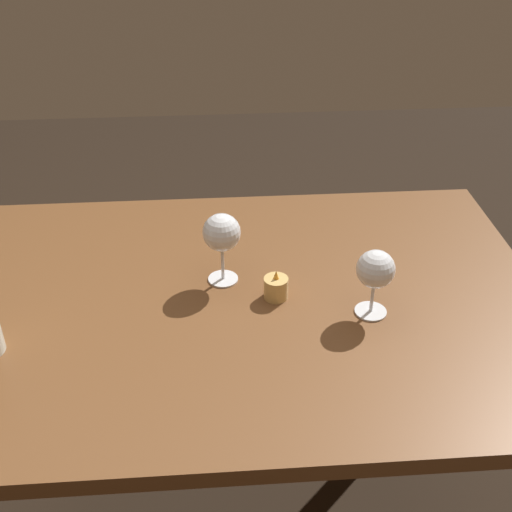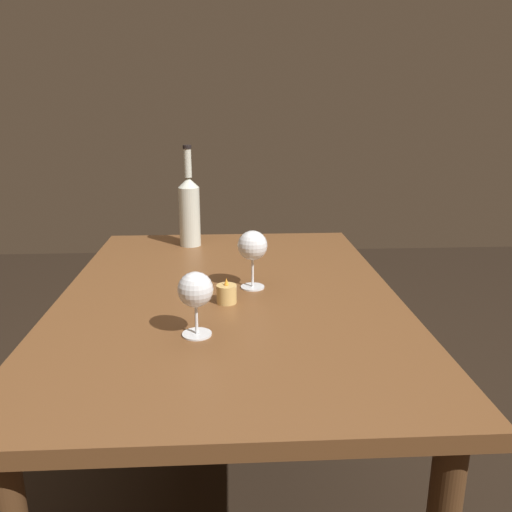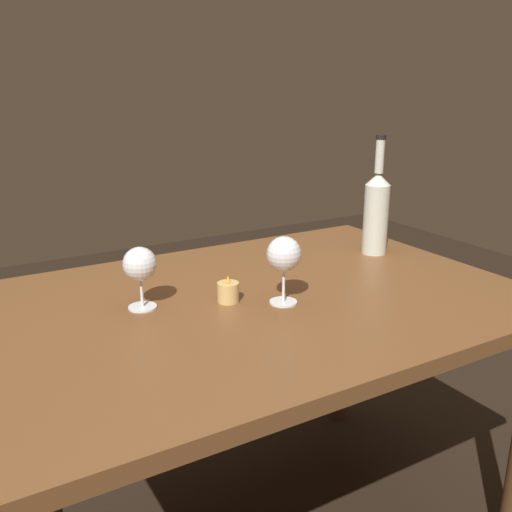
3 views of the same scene
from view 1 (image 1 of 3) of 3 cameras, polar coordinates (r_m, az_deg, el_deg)
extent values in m
cube|color=brown|center=(1.40, -1.30, -4.17)|extent=(1.30, 0.90, 0.04)
cylinder|color=#50311A|center=(2.00, -18.73, -6.54)|extent=(0.06, 0.06, 0.70)
cylinder|color=#50311A|center=(2.03, 14.85, -5.10)|extent=(0.06, 0.06, 0.70)
cylinder|color=white|center=(1.44, -2.88, -2.01)|extent=(0.07, 0.07, 0.00)
cylinder|color=white|center=(1.42, -2.93, -0.55)|extent=(0.01, 0.01, 0.08)
sphere|color=white|center=(1.38, -3.02, 2.06)|extent=(0.08, 0.08, 0.08)
cylinder|color=beige|center=(1.38, -3.01, 1.80)|extent=(0.06, 0.06, 0.01)
cylinder|color=white|center=(1.37, 9.95, -4.78)|extent=(0.07, 0.07, 0.00)
cylinder|color=white|center=(1.35, 10.10, -3.51)|extent=(0.01, 0.01, 0.07)
sphere|color=white|center=(1.31, 10.39, -1.13)|extent=(0.08, 0.08, 0.08)
cylinder|color=beige|center=(1.31, 10.37, -1.32)|extent=(0.06, 0.06, 0.02)
cylinder|color=#DBB266|center=(1.38, 1.75, -2.80)|extent=(0.05, 0.05, 0.05)
cylinder|color=white|center=(1.38, 1.74, -3.00)|extent=(0.04, 0.04, 0.03)
cone|color=#F99E2D|center=(1.36, 1.77, -1.64)|extent=(0.01, 0.01, 0.02)
camera|label=2|loc=(1.80, 47.00, 12.22)|focal=36.40mm
camera|label=3|loc=(2.35, 14.31, 24.22)|focal=39.50mm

